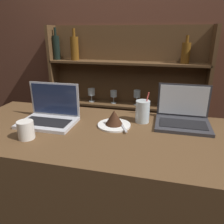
{
  "coord_description": "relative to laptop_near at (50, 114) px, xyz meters",
  "views": [
    {
      "loc": [
        0.28,
        -0.67,
        1.58
      ],
      "look_at": [
        0.02,
        0.38,
        1.18
      ],
      "focal_mm": 35.0,
      "sensor_mm": 36.0,
      "label": 1
    }
  ],
  "objects": [
    {
      "name": "laptop_far",
      "position": [
        0.75,
        0.16,
        -0.0
      ],
      "size": [
        0.3,
        0.24,
        0.22
      ],
      "color": "#333338",
      "rests_on": "bar_counter"
    },
    {
      "name": "back_wall",
      "position": [
        0.35,
        1.07,
        0.22
      ],
      "size": [
        7.0,
        0.06,
        2.7
      ],
      "color": "brown",
      "rests_on": "ground_plane"
    },
    {
      "name": "back_shelf",
      "position": [
        0.26,
        0.99,
        -0.26
      ],
      "size": [
        1.5,
        0.18,
        1.64
      ],
      "color": "brown",
      "rests_on": "ground_plane"
    },
    {
      "name": "cake_plate",
      "position": [
        0.38,
        0.03,
        -0.01
      ],
      "size": [
        0.19,
        0.19,
        0.09
      ],
      "color": "white",
      "rests_on": "bar_counter"
    },
    {
      "name": "bar_counter",
      "position": [
        0.35,
        -0.05,
        -0.59
      ],
      "size": [
        1.67,
        0.7,
        1.08
      ],
      "color": "brown",
      "rests_on": "ground_plane"
    },
    {
      "name": "laptop_near",
      "position": [
        0.0,
        0.0,
        0.0
      ],
      "size": [
        0.31,
        0.22,
        0.22
      ],
      "color": "silver",
      "rests_on": "bar_counter"
    },
    {
      "name": "water_glass",
      "position": [
        0.52,
        0.13,
        0.02
      ],
      "size": [
        0.08,
        0.08,
        0.18
      ],
      "color": "silver",
      "rests_on": "bar_counter"
    },
    {
      "name": "coffee_cup",
      "position": [
        -0.01,
        -0.22,
        -0.0
      ],
      "size": [
        0.08,
        0.08,
        0.09
      ],
      "color": "silver",
      "rests_on": "bar_counter"
    }
  ]
}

